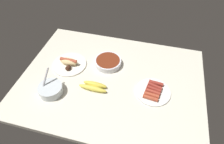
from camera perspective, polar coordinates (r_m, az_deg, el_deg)
ground_plane at (r=129.70cm, az=-0.23°, el=-2.68°), size 120.00×90.00×3.00cm
plate_sausages at (r=123.73cm, az=12.03°, el=-5.57°), size 21.95×21.95×3.30cm
bowl_chili at (r=136.76cm, az=-1.19°, el=2.98°), size 18.70×18.70×4.31cm
plate_hotdog_assembled at (r=140.12cm, az=-12.55°, el=2.56°), size 24.21×24.21×5.61cm
banana_bunch at (r=123.22cm, az=-5.39°, el=-4.27°), size 18.66×7.45×3.41cm
bowl_coleslaw at (r=125.46cm, az=-17.68°, el=-4.83°), size 14.89×14.89×15.30cm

